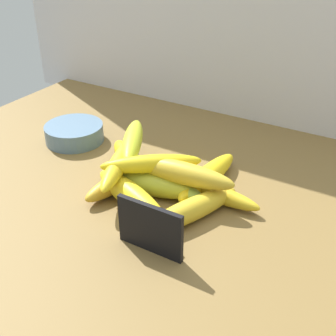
{
  "coord_description": "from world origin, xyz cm",
  "views": [
    {
      "loc": [
        37.89,
        -57.18,
        47.85
      ],
      "look_at": [
        3.86,
        0.2,
        8.0
      ],
      "focal_mm": 46.15,
      "sensor_mm": 36.0,
      "label": 1
    }
  ],
  "objects": [
    {
      "name": "banana_5",
      "position": [
        5.9,
        0.15,
        4.7
      ],
      "size": [
        17.44,
        8.74,
        3.4
      ],
      "primitive_type": "ellipsoid",
      "rotation": [
        0.0,
        0.0,
        2.82
      ],
      "color": "#95B23C",
      "rests_on": "counter_top"
    },
    {
      "name": "banana_2",
      "position": [
        0.51,
        -6.99,
        5.16
      ],
      "size": [
        19.71,
        10.99,
        4.32
      ],
      "primitive_type": "ellipsoid",
      "rotation": [
        0.0,
        0.0,
        2.78
      ],
      "color": "yellow",
      "rests_on": "counter_top"
    },
    {
      "name": "banana_3",
      "position": [
        -6.59,
        3.02,
        5.06
      ],
      "size": [
        16.37,
        13.55,
        4.11
      ],
      "primitive_type": "ellipsoid",
      "rotation": [
        0.0,
        0.0,
        5.65
      ],
      "color": "yellow",
      "rests_on": "counter_top"
    },
    {
      "name": "banana_8",
      "position": [
        -6.57,
        4.09,
        8.98
      ],
      "size": [
        11.85,
        17.54,
        3.73
      ],
      "primitive_type": "ellipsoid",
      "rotation": [
        0.0,
        0.0,
        5.21
      ],
      "color": "#B5C429",
      "rests_on": "banana_3"
    },
    {
      "name": "banana_9",
      "position": [
        -4.61,
        -3.13,
        8.19
      ],
      "size": [
        9.71,
        19.2,
        3.31
      ],
      "primitive_type": "ellipsoid",
      "rotation": [
        0.0,
        0.0,
        5.06
      ],
      "color": "yellow",
      "rests_on": "banana_0"
    },
    {
      "name": "banana_1",
      "position": [
        11.77,
        1.9,
        4.63
      ],
      "size": [
        19.18,
        4.36,
        3.26
      ],
      "primitive_type": "ellipsoid",
      "rotation": [
        0.0,
        0.0,
        3.08
      ],
      "color": "gold",
      "rests_on": "counter_top"
    },
    {
      "name": "banana_0",
      "position": [
        -4.41,
        -4.17,
        4.77
      ],
      "size": [
        5.91,
        15.91,
        3.53
      ],
      "primitive_type": "ellipsoid",
      "rotation": [
        0.0,
        0.0,
        4.56
      ],
      "color": "gold",
      "rests_on": "counter_top"
    },
    {
      "name": "banana_6",
      "position": [
        9.22,
        5.7,
        4.97
      ],
      "size": [
        5.33,
        19.46,
        3.94
      ],
      "primitive_type": "ellipsoid",
      "rotation": [
        0.0,
        0.0,
        1.5
      ],
      "color": "yellow",
      "rests_on": "counter_top"
    },
    {
      "name": "chalkboard_sign",
      "position": [
        9.82,
        -15.02,
        6.86
      ],
      "size": [
        11.0,
        1.8,
        8.4
      ],
      "color": "black",
      "rests_on": "counter_top"
    },
    {
      "name": "banana_7",
      "position": [
        1.47,
        -2.23,
        5.18
      ],
      "size": [
        19.02,
        7.6,
        4.36
      ],
      "primitive_type": "ellipsoid",
      "rotation": [
        0.0,
        0.0,
        0.18
      ],
      "color": "#ADB52D",
      "rests_on": "counter_top"
    },
    {
      "name": "banana_11",
      "position": [
        1.39,
        -1.48,
        9.02
      ],
      "size": [
        16.39,
        13.81,
        3.31
      ],
      "primitive_type": "ellipsoid",
      "rotation": [
        0.0,
        0.0,
        0.66
      ],
      "color": "yellow",
      "rests_on": "banana_7"
    },
    {
      "name": "banana_4",
      "position": [
        11.47,
        -5.34,
        4.96
      ],
      "size": [
        11.53,
        20.3,
        3.92
      ],
      "primitive_type": "ellipsoid",
      "rotation": [
        0.0,
        0.0,
        1.17
      ],
      "color": "gold",
      "rests_on": "counter_top"
    },
    {
      "name": "banana_10",
      "position": [
        7.15,
        -0.56,
        8.41
      ],
      "size": [
        19.68,
        5.66,
        4.03
      ],
      "primitive_type": "ellipsoid",
      "rotation": [
        0.0,
        0.0,
        3.23
      ],
      "color": "gold",
      "rests_on": "banana_5"
    },
    {
      "name": "fruit_bowl",
      "position": [
        -24.74,
        7.13,
        4.93
      ],
      "size": [
        12.99,
        12.99,
        3.86
      ],
      "primitive_type": "cylinder",
      "color": "slate",
      "rests_on": "counter_top"
    },
    {
      "name": "counter_top",
      "position": [
        0.0,
        0.0,
        1.5
      ],
      "size": [
        110.0,
        76.0,
        3.0
      ],
      "primitive_type": "cube",
      "color": "brown",
      "rests_on": "ground"
    }
  ]
}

